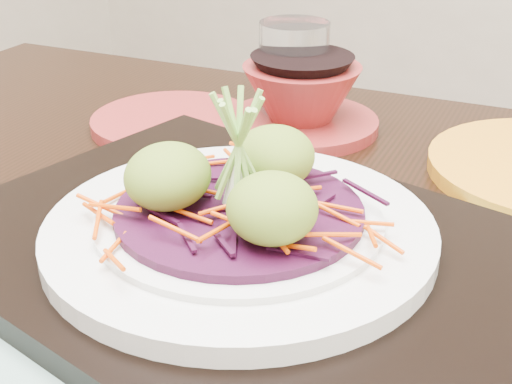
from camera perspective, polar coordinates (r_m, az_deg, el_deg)
The scene contains 11 objects.
dining_table at distance 0.59m, azimuth 0.88°, elevation -11.04°, with size 1.21×0.90×0.69m.
placemat at distance 0.50m, azimuth -1.29°, elevation -5.91°, with size 0.47×0.37×0.00m, color gray.
serving_tray at distance 0.49m, azimuth -1.30°, elevation -4.80°, with size 0.41×0.31×0.02m, color black.
white_plate at distance 0.48m, azimuth -1.32°, elevation -2.98°, with size 0.26×0.26×0.02m.
cabbage_bed at distance 0.48m, azimuth -1.34°, elevation -1.57°, with size 0.17×0.17×0.01m, color #390B27.
carrot_julienne at distance 0.47m, azimuth -1.35°, elevation -0.70°, with size 0.20×0.20×0.01m, color #D94503, non-canonical shape.
guacamole_scoops at distance 0.46m, azimuth -1.42°, elevation 0.97°, with size 0.14×0.13×0.05m.
scallion_garnish at distance 0.46m, azimuth -1.40°, elevation 3.29°, with size 0.06×0.06×0.09m, color #7CB046, non-canonical shape.
terracotta_side_plate at distance 0.74m, azimuth -6.66°, elevation 5.60°, with size 0.17×0.17×0.01m, color maroon.
water_glass at distance 0.75m, azimuth 3.02°, elevation 9.58°, with size 0.07×0.07×0.10m, color white.
terracotta_bowl_set at distance 0.73m, azimuth 3.63°, elevation 7.27°, with size 0.18×0.18×0.07m.
Camera 1 is at (0.34, -0.30, 0.96)m, focal length 50.00 mm.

